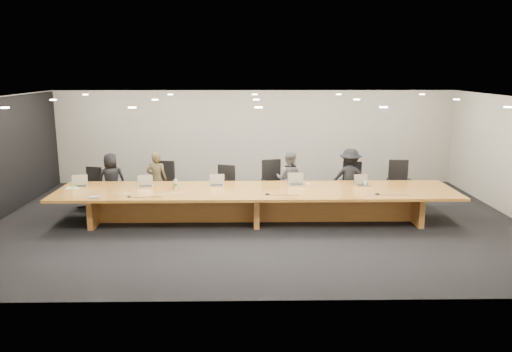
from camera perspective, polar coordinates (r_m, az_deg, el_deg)
The scene contains 28 objects.
ground at distance 11.49m, azimuth 0.03°, elevation -5.20°, with size 12.00×12.00×0.00m, color black.
back_wall at distance 15.10m, azimuth -0.24°, elevation 4.46°, with size 12.00×0.02×2.80m, color beige.
conference_table at distance 11.35m, azimuth 0.03°, elevation -2.69°, with size 9.00×1.80×0.75m.
chair_far_left at distance 13.14m, azimuth -18.44°, elevation -1.27°, with size 0.52×0.52×1.03m, color black, non-canonical shape.
chair_left at distance 12.80m, azimuth -10.61°, elevation -0.90°, with size 0.59×0.59×1.16m, color black, non-canonical shape.
chair_mid_left at distance 12.47m, azimuth -3.72°, elevation -1.24°, with size 0.55×0.55×1.08m, color black, non-canonical shape.
chair_mid_right at distance 12.63m, azimuth 2.09°, elevation -0.82°, with size 0.60×0.60×1.19m, color black, non-canonical shape.
chair_right at distance 12.84m, azimuth 10.82°, elevation -0.91°, with size 0.58×0.58×1.14m, color black, non-canonical shape.
chair_far_right at distance 13.18m, azimuth 16.05°, elevation -0.78°, with size 0.59×0.59×1.17m, color black, non-canonical shape.
person_a at distance 12.98m, azimuth -16.18°, elevation -0.49°, with size 0.68×0.44×1.38m, color black.
person_b at distance 12.74m, azimuth -11.27°, elevation -0.42°, with size 0.51×0.34×1.41m, color #3B3520.
person_c at distance 12.58m, azimuth 3.82°, elevation -0.35°, with size 0.69×0.54×1.42m, color #535456.
person_d at distance 12.72m, azimuth 10.68°, elevation -0.23°, with size 0.96×0.55×1.49m, color black.
laptop_a at distance 12.22m, azimuth -19.55°, elevation -0.55°, with size 0.35×0.25×0.27m, color #B7AA8B, non-canonical shape.
laptop_b at distance 11.79m, azimuth -12.54°, elevation -0.59°, with size 0.34×0.25×0.27m, color #B8A98D, non-canonical shape.
laptop_c at distance 11.63m, azimuth -4.54°, elevation -0.50°, with size 0.35×0.25×0.27m, color #C4B596, non-canonical shape.
laptop_d at distance 11.72m, azimuth 4.63°, elevation -0.36°, with size 0.37×0.27×0.29m, color tan, non-canonical shape.
laptop_e at distance 11.90m, azimuth 12.13°, elevation -0.47°, with size 0.33×0.24×0.26m, color tan, non-canonical shape.
water_bottle at distance 11.41m, azimuth -9.15°, elevation -0.97°, with size 0.07×0.07×0.23m, color #B4C5C0.
amber_mug at distance 11.52m, azimuth -9.24°, elevation -1.18°, with size 0.08×0.08×0.10m, color brown.
paper_cup_near at distance 11.56m, azimuth 5.98°, elevation -1.05°, with size 0.08×0.08×0.10m, color silver.
paper_cup_far at distance 11.96m, azimuth 12.39°, elevation -0.84°, with size 0.08×0.08×0.09m, color white.
notepad at distance 12.18m, azimuth -20.16°, elevation -1.26°, with size 0.28×0.23×0.02m, color white.
lime_gadget at distance 12.20m, azimuth -20.19°, elevation -1.15°, with size 0.14×0.08×0.02m, color #63CE36.
av_box at distance 11.11m, azimuth -17.96°, elevation -2.31°, with size 0.22×0.16×0.03m, color #A2A2A6.
mic_left at distance 11.00m, azimuth -14.32°, elevation -2.25°, with size 0.10×0.10×0.03m, color black.
mic_center at distance 10.85m, azimuth 1.30°, elevation -2.05°, with size 0.13×0.13×0.03m, color black.
mic_right at distance 11.16m, azimuth 13.70°, elevation -2.00°, with size 0.13×0.13×0.03m, color black.
Camera 1 is at (-0.19, -10.96, 3.44)m, focal length 35.00 mm.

